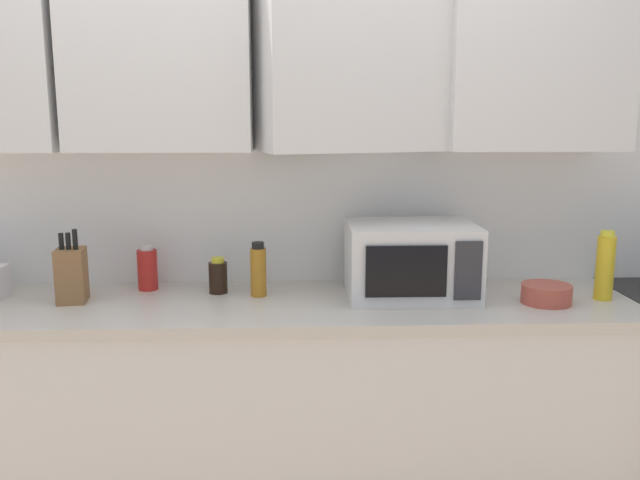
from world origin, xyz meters
The scene contains 9 objects.
wall_back_with_cabinets centered at (0.00, -0.07, 1.58)m, with size 3.67×0.50×2.60m.
counter_run centered at (0.00, -0.30, 0.45)m, with size 2.80×0.63×0.90m.
microwave centered at (0.58, -0.25, 1.04)m, with size 0.48×0.37×0.28m.
knife_block centered at (-0.68, -0.28, 1.00)m, with size 0.11×0.13×0.27m.
bottle_soy_dark centered at (-0.16, -0.18, 0.96)m, with size 0.07×0.07×0.14m.
bottle_red_sauce centered at (-0.44, -0.11, 0.98)m, with size 0.08×0.08×0.18m.
bottle_yellow_mustard centered at (1.29, -0.33, 1.03)m, with size 0.07×0.07×0.26m.
bottle_amber_vinegar centered at (0.00, -0.23, 1.00)m, with size 0.06×0.06×0.21m.
bowl_ceramic_small centered at (1.06, -0.37, 0.93)m, with size 0.18×0.18×0.07m, color #B24C3D.
Camera 1 is at (0.13, -2.71, 1.59)m, focal length 37.58 mm.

